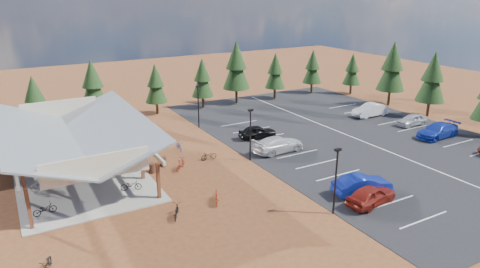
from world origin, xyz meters
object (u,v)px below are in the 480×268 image
(bike_0, at_px, (45,209))
(car_9, at_px, (370,110))
(bike_3, at_px, (55,150))
(trash_bin_0, at_px, (152,168))
(bike_14, at_px, (179,146))
(lamp_post_1, at_px, (250,131))
(bike_1, at_px, (42,185))
(bike_pavilion, at_px, (74,133))
(bike_4, at_px, (131,185))
(bike_7, at_px, (91,138))
(bike_12, at_px, (176,211))
(car_1, at_px, (362,185))
(car_0, at_px, (371,195))
(bike_2, at_px, (44,162))
(bike_16, at_px, (209,156))
(car_8, at_px, (412,120))
(bike_8, at_px, (47,264))
(bike_6, at_px, (87,164))
(bike_11, at_px, (216,197))
(bike_5, at_px, (98,165))
(car_4, at_px, (257,132))
(car_7, at_px, (438,131))
(trash_bin_1, at_px, (163,162))
(bike_15, at_px, (181,164))
(lamp_post_2, at_px, (198,104))
(car_3, at_px, (279,144))
(lamp_post_0, at_px, (336,177))

(bike_0, height_order, car_9, car_9)
(bike_3, height_order, car_9, car_9)
(trash_bin_0, distance_m, bike_14, 5.99)
(lamp_post_1, bearing_deg, bike_1, 172.26)
(bike_pavilion, relative_size, bike_4, 11.53)
(bike_7, height_order, bike_12, bike_7)
(bike_7, relative_size, car_1, 0.34)
(bike_0, xyz_separation_m, car_0, (22.02, -10.50, 0.27))
(bike_2, bearing_deg, bike_14, -91.86)
(bike_16, xyz_separation_m, car_8, (26.25, -2.19, 0.30))
(car_0, relative_size, car_1, 0.92)
(bike_1, bearing_deg, bike_8, 174.21)
(bike_0, distance_m, bike_14, 15.71)
(trash_bin_0, distance_m, bike_7, 11.44)
(bike_16, bearing_deg, bike_4, -72.60)
(bike_pavilion, bearing_deg, bike_4, -63.03)
(bike_6, relative_size, bike_11, 1.00)
(bike_5, bearing_deg, car_8, -103.41)
(bike_11, bearing_deg, car_1, 1.34)
(bike_12, xyz_separation_m, car_4, (14.35, 11.95, 0.27))
(bike_14, xyz_separation_m, car_7, (26.61, -10.54, 0.36))
(bike_pavilion, distance_m, bike_3, 6.62)
(trash_bin_1, xyz_separation_m, car_4, (11.89, 2.39, 0.31))
(trash_bin_1, height_order, car_4, car_4)
(bike_8, xyz_separation_m, bike_16, (15.80, 11.14, -0.05))
(bike_15, distance_m, car_9, 28.55)
(bike_3, xyz_separation_m, bike_14, (11.32, -4.65, -0.10))
(bike_6, distance_m, bike_8, 15.21)
(bike_3, distance_m, bike_11, 19.40)
(trash_bin_1, bearing_deg, bike_12, -104.45)
(bike_5, bearing_deg, car_1, -137.14)
(bike_pavilion, bearing_deg, lamp_post_1, -18.43)
(trash_bin_0, distance_m, bike_5, 4.99)
(bike_6, xyz_separation_m, bike_12, (3.91, -12.12, -0.07))
(bike_pavilion, bearing_deg, car_9, 0.58)
(trash_bin_0, distance_m, bike_12, 8.65)
(bike_pavilion, xyz_separation_m, car_0, (18.44, -17.34, -3.02))
(bike_pavilion, distance_m, lamp_post_2, 16.57)
(car_0, height_order, car_7, car_7)
(bike_12, bearing_deg, car_7, -148.40)
(lamp_post_2, height_order, trash_bin_0, lamp_post_2)
(lamp_post_1, distance_m, car_8, 22.95)
(car_7, bearing_deg, bike_3, -114.01)
(car_4, relative_size, car_9, 0.84)
(bike_3, relative_size, car_3, 0.29)
(lamp_post_0, bearing_deg, car_8, 27.54)
(car_7, bearing_deg, car_8, 162.98)
(bike_12, bearing_deg, bike_5, -46.74)
(bike_11, bearing_deg, bike_3, 142.87)
(bike_16, xyz_separation_m, car_9, (24.92, 3.26, 0.43))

